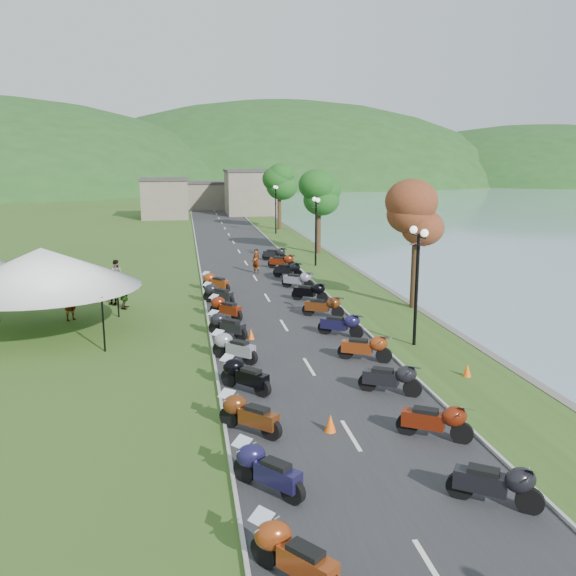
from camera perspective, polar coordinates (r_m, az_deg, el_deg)
name	(u,v)px	position (r m, az deg, el deg)	size (l,w,h in m)	color
road	(246,263)	(46.64, -3.95, 2.34)	(7.00, 120.00, 0.02)	#2B2B2D
hills_backdrop	(197,183)	(205.95, -8.49, 9.72)	(360.00, 120.00, 76.00)	#285621
far_building	(201,196)	(90.94, -8.12, 8.54)	(18.00, 16.00, 5.00)	#756C5B
moto_row_left	(248,395)	(19.50, -3.79, -9.94)	(2.60, 38.17, 1.10)	#331411
moto_row_right	(324,307)	(30.65, 3.35, -1.75)	(2.60, 36.98, 1.10)	#331411
vendor_tent_main	(44,292)	(29.21, -21.84, -0.38)	(5.67, 5.67, 4.00)	white
tree_lakeside	(416,237)	(32.68, 11.93, 4.73)	(2.76, 2.76, 7.66)	#1F5E1B
pedestrian_a	(71,320)	(32.02, -19.61, -2.86)	(0.68, 0.49, 1.85)	slate
pedestrian_b	(116,288)	(39.15, -15.76, 0.02)	(0.85, 0.47, 1.76)	slate
pedestrian_c	(29,306)	(35.87, -23.10, -1.58)	(1.07, 0.44, 1.65)	slate
traffic_cone_near	(330,423)	(18.22, 3.98, -12.51)	(0.35, 0.35, 0.55)	#F2590C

